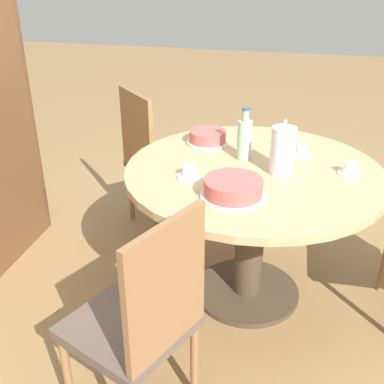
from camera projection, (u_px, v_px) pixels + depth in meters
ground_plane at (246, 293)px, 2.67m from camera, size 14.00×14.00×0.00m
dining_table at (252, 200)px, 2.41m from camera, size 1.26×1.26×0.76m
chair_b at (156, 159)px, 3.10m from camera, size 0.59×0.59×0.95m
chair_c at (141, 320)px, 1.77m from camera, size 0.55×0.55×0.95m
coffee_pot at (283, 149)px, 2.23m from camera, size 0.12×0.12×0.26m
water_bottle at (244, 138)px, 2.39m from camera, size 0.07×0.07×0.27m
cake_main at (233, 188)px, 2.05m from camera, size 0.28×0.28×0.08m
cake_second at (208, 137)px, 2.62m from camera, size 0.23×0.23×0.07m
cup_a at (188, 173)px, 2.24m from camera, size 0.11×0.11×0.06m
cup_b at (301, 151)px, 2.47m from camera, size 0.11×0.11×0.06m
cup_c at (350, 170)px, 2.26m from camera, size 0.11×0.11×0.06m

